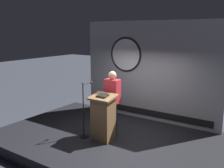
# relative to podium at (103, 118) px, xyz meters

# --- Properties ---
(ground_plane) EXTENTS (40.00, 40.00, 0.00)m
(ground_plane) POSITION_rel_podium_xyz_m (0.22, 0.26, -0.89)
(ground_plane) COLOR #383D47
(stage_platform) EXTENTS (6.40, 4.00, 0.30)m
(stage_platform) POSITION_rel_podium_xyz_m (0.22, 0.26, -0.74)
(stage_platform) COLOR black
(stage_platform) RESTS_ON ground
(banner_display) EXTENTS (4.51, 0.12, 3.06)m
(banner_display) POSITION_rel_podium_xyz_m (0.20, 2.11, 0.93)
(banner_display) COLOR #9E9EA3
(banner_display) RESTS_ON stage_platform
(podium) EXTENTS (0.64, 0.50, 1.21)m
(podium) POSITION_rel_podium_xyz_m (0.00, 0.00, 0.00)
(podium) COLOR olive
(podium) RESTS_ON stage_platform
(speaker_person) EXTENTS (0.40, 0.26, 1.72)m
(speaker_person) POSITION_rel_podium_xyz_m (-0.04, 0.48, 0.29)
(speaker_person) COLOR black
(speaker_person) RESTS_ON stage_platform
(microphone_stand) EXTENTS (0.24, 0.50, 1.46)m
(microphone_stand) POSITION_rel_podium_xyz_m (-0.52, -0.10, -0.08)
(microphone_stand) COLOR black
(microphone_stand) RESTS_ON stage_platform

